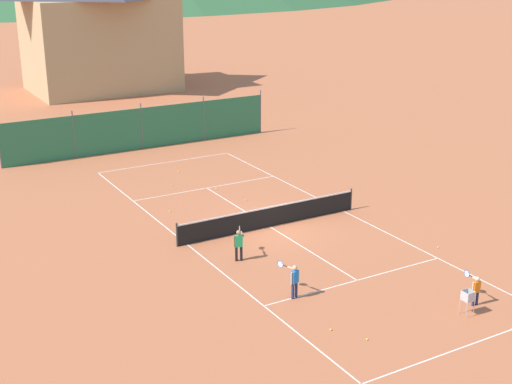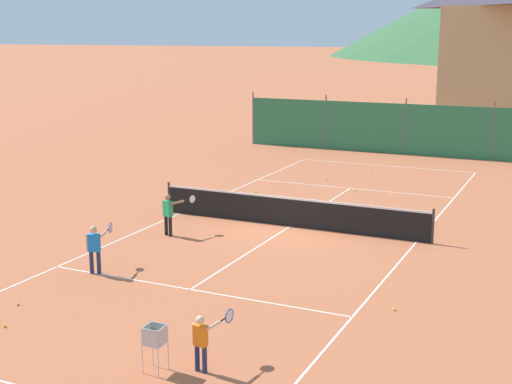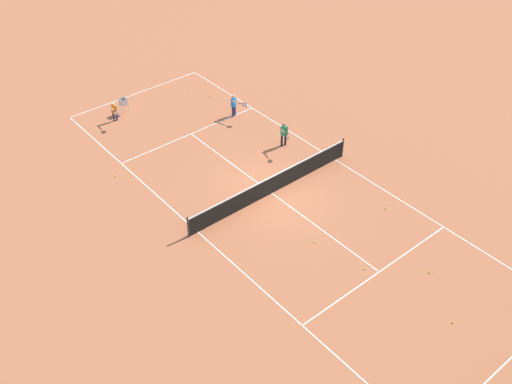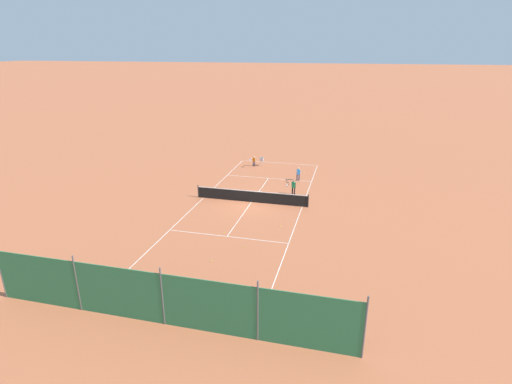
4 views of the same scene
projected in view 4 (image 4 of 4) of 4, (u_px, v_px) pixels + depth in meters
ground_plane at (251, 202)px, 32.09m from camera, size 600.00×600.00×0.00m
court_line_markings at (251, 202)px, 32.09m from camera, size 8.25×23.85×0.01m
tennis_net at (251, 196)px, 31.92m from camera, size 9.18×0.08×1.06m
windscreen_fence_far at (163, 299)px, 17.51m from camera, size 17.28×0.08×2.90m
player_near_baseline at (293, 186)px, 33.46m from camera, size 0.72×1.00×1.31m
player_near_service at (298, 173)px, 37.00m from camera, size 0.41×1.09×1.27m
player_far_service at (254, 160)px, 41.54m from camera, size 0.45×0.93×1.10m
tennis_ball_by_net_right at (280, 226)px, 27.68m from camera, size 0.07×0.07×0.07m
tennis_ball_mid_court at (304, 172)px, 39.57m from camera, size 0.07×0.07×0.07m
tennis_ball_alley_right at (299, 169)px, 40.70m from camera, size 0.07×0.07×0.07m
tennis_ball_service_box at (229, 218)px, 28.96m from camera, size 0.07×0.07×0.07m
tennis_ball_by_net_left at (218, 177)px, 38.31m from camera, size 0.07×0.07×0.07m
tennis_ball_near_corner at (211, 261)px, 23.17m from camera, size 0.07×0.07×0.07m
tennis_ball_alley_left at (243, 247)px, 24.75m from camera, size 0.07×0.07×0.07m
tennis_ball_far_corner at (225, 233)px, 26.73m from camera, size 0.07×0.07×0.07m
ball_hopper at (262, 160)px, 41.71m from camera, size 0.36×0.36×0.89m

